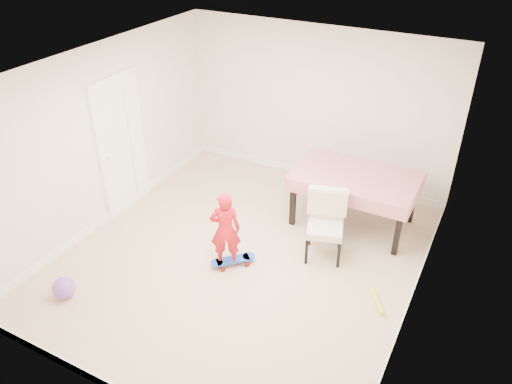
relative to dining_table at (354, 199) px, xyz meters
The scene contains 16 objects.
ground 1.85m from the dining_table, 125.65° to the right, with size 5.00×5.00×0.00m, color #C8AB8B.
ceiling 2.82m from the dining_table, 125.65° to the right, with size 4.50×5.00×0.04m, color white.
wall_back 1.71m from the dining_table, 136.09° to the left, with size 4.50×0.04×2.60m, color silver.
wall_front 4.18m from the dining_table, 104.93° to the right, with size 4.50×0.04×2.60m, color silver.
wall_left 3.70m from the dining_table, 155.92° to the right, with size 0.04×5.00×2.60m, color silver.
wall_right 2.08m from the dining_table, 51.25° to the right, with size 0.04×5.00×2.60m, color silver.
door 3.53m from the dining_table, 160.38° to the right, with size 0.10×0.94×2.11m, color white.
baseboard_back 1.51m from the dining_table, 135.81° to the left, with size 4.50×0.02×0.12m, color white.
baseboard_left 3.62m from the dining_table, 155.98° to the right, with size 0.02×5.00×0.12m, color white.
baseboard_right 1.92m from the dining_table, 51.01° to the right, with size 0.02×5.00×0.12m, color white.
dining_table is the anchor object (origin of this frame).
dining_chair 0.94m from the dining_table, 95.43° to the right, with size 0.52×0.60×0.96m, color white, non-canonical shape.
skateboard 2.04m from the dining_table, 122.66° to the right, with size 0.61×0.22×0.09m, color blue, non-canonical shape.
child 2.08m from the dining_table, 123.81° to the right, with size 0.39×0.26×1.08m, color red.
balloon 4.12m from the dining_table, 129.30° to the right, with size 0.28×0.28×0.28m, color purple.
foam_toy 1.77m from the dining_table, 60.87° to the right, with size 0.06×0.06×0.40m, color yellow.
Camera 1 is at (2.67, -4.68, 4.31)m, focal length 35.00 mm.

